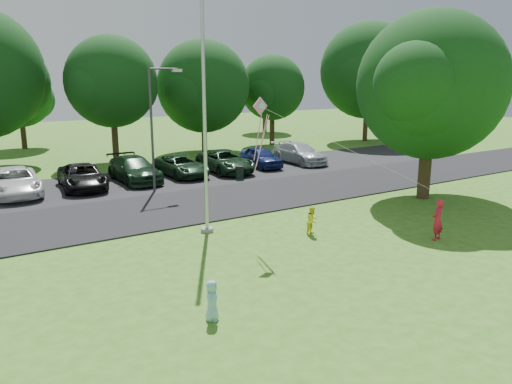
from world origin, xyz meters
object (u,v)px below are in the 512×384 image
flagpole (205,126)px  street_lamp (156,117)px  big_tree (431,88)px  child_blue (212,300)px  kite (265,120)px  woman (438,220)px  child_yellow (312,220)px  trash_can (240,173)px

flagpole → street_lamp: bearing=82.1°
big_tree → street_lamp: bearing=140.9°
child_blue → kite: bearing=-12.2°
street_lamp → big_tree: bearing=-39.8°
child_blue → flagpole: bearing=7.3°
child_blue → kite: (4.47, 4.40, 3.95)m
street_lamp → child_blue: size_ratio=6.20×
child_blue → kite: kite is taller
woman → child_yellow: (-3.49, 3.04, -0.22)m
woman → child_blue: (-10.01, -1.10, -0.25)m
woman → child_yellow: 4.64m
big_tree → woman: 8.11m
big_tree → kite: big_tree is taller
flagpole → trash_can: (6.22, 8.00, -3.75)m
flagpole → woman: 9.38m
flagpole → kite: bearing=-60.4°
trash_can → street_lamp: bearing=-176.4°
trash_can → woman: woman is taller
trash_can → kite: (-4.96, -10.20, 4.07)m
street_lamp → woman: 14.71m
child_yellow → kite: bearing=152.1°
trash_can → flagpole: bearing=-127.9°
street_lamp → child_yellow: bearing=-78.2°
big_tree → child_blue: bearing=-159.0°
trash_can → woman: 13.52m
flagpole → child_blue: bearing=-115.9°
street_lamp → big_tree: big_tree is taller
big_tree → woman: size_ratio=5.84×
child_blue → child_yellow: bearing=-24.3°
big_tree → child_yellow: size_ratio=8.18×
kite → flagpole: bearing=114.2°
woman → kite: kite is taller
street_lamp → child_blue: bearing=-107.3°
child_blue → woman: bearing=-50.4°
flagpole → child_yellow: 5.48m
big_tree → kite: 10.47m
street_lamp → woman: (5.74, -13.17, -3.13)m
street_lamp → child_blue: 15.28m
woman → child_blue: woman is taller
kite → child_blue: bearing=-140.8°
street_lamp → kite: 9.90m
flagpole → child_yellow: bearing=-36.6°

